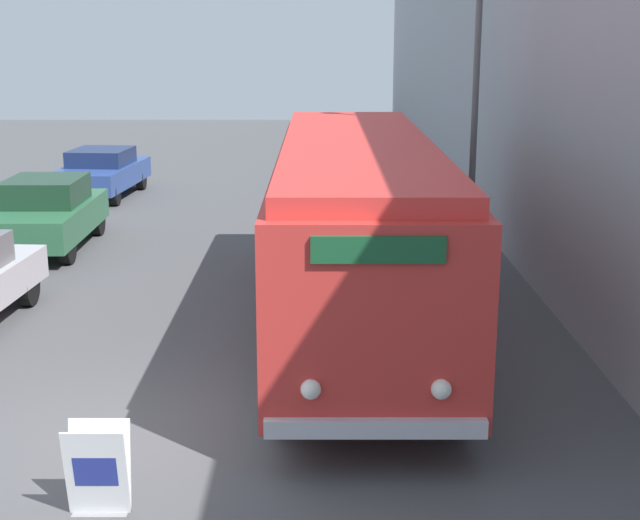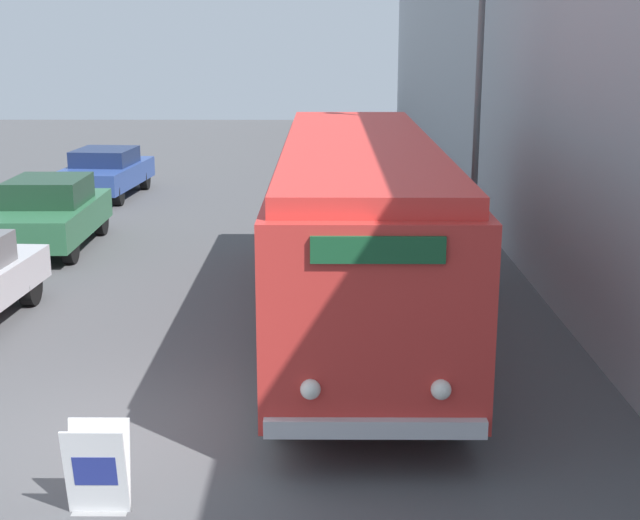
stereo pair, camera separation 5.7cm
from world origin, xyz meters
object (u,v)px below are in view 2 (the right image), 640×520
sign_board (98,470)px  streetlamp (481,32)px  parked_car_mid (49,213)px  parked_car_far (105,172)px  vintage_bus (358,221)px

sign_board → streetlamp: size_ratio=0.13×
parked_car_mid → parked_car_far: parked_car_mid is taller
sign_board → streetlamp: 10.77m
vintage_bus → parked_car_mid: vintage_bus is taller
streetlamp → parked_car_mid: (-8.93, 2.79, -3.89)m
vintage_bus → streetlamp: (2.27, 2.56, 2.94)m
streetlamp → parked_car_far: (-9.26, 9.28, -3.95)m
vintage_bus → sign_board: bearing=-115.1°
vintage_bus → parked_car_far: vintage_bus is taller
parked_car_far → streetlamp: bearing=-40.3°
sign_board → parked_car_far: bearing=103.3°
parked_car_mid → parked_car_far: size_ratio=0.99×
vintage_bus → parked_car_mid: 8.60m
sign_board → parked_car_mid: bearing=108.9°
vintage_bus → streetlamp: size_ratio=1.45×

